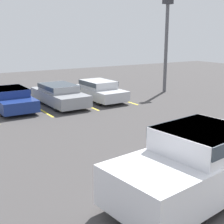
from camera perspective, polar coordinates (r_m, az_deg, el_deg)
The scene contains 9 objects.
stall_stripe_b at distance 18.21m, azimuth -13.65°, elevation 0.89°, with size 0.12×5.21×0.01m, color yellow.
stall_stripe_c at distance 19.14m, azimuth -6.20°, elevation 1.85°, with size 0.12×5.21×0.01m, color yellow.
stall_stripe_d at distance 20.38m, azimuth 0.47°, elevation 2.68°, with size 0.12×5.21×0.01m, color yellow.
pickup_truck at distance 8.49m, azimuth 17.25°, elevation -8.27°, with size 6.04×2.74×1.82m.
parked_sedan_a at distance 17.90m, azimuth -18.04°, elevation 2.45°, with size 1.86×4.28×1.19m.
parked_sedan_b at distance 18.40m, azimuth -9.62°, elevation 3.28°, with size 1.95×4.64×1.21m.
parked_sedan_c at distance 19.47m, azimuth -2.44°, elevation 4.09°, with size 1.88×4.25×1.23m.
light_post at distance 22.35m, azimuth 9.91°, elevation 12.73°, with size 0.70×0.36×6.28m.
wheel_stop_curb at distance 21.69m, azimuth -10.65°, elevation 3.32°, with size 1.65×0.20×0.14m, color #B7B2A8.
Camera 1 is at (-6.43, -4.24, 4.05)m, focal length 50.00 mm.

